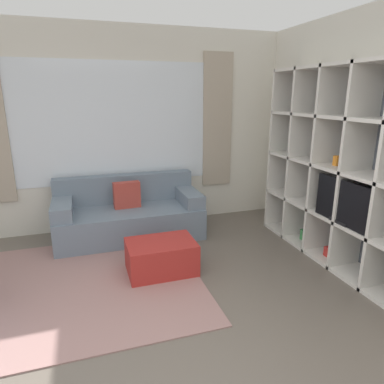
{
  "coord_description": "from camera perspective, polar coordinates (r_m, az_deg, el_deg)",
  "views": [
    {
      "loc": [
        -0.43,
        -1.42,
        1.83
      ],
      "look_at": [
        0.62,
        1.83,
        0.85
      ],
      "focal_mm": 32.0,
      "sensor_mm": 36.0,
      "label": 1
    }
  ],
  "objects": [
    {
      "name": "wall_back",
      "position": [
        4.81,
        -12.96,
        9.97
      ],
      "size": [
        6.01,
        0.11,
        2.7
      ],
      "color": "silver",
      "rests_on": "ground_plane"
    },
    {
      "name": "area_rug",
      "position": [
        3.7,
        -20.7,
        -14.64
      ],
      "size": [
        2.67,
        2.1,
        0.01
      ],
      "primitive_type": "cube",
      "color": "gray",
      "rests_on": "ground_plane"
    },
    {
      "name": "couch_main",
      "position": [
        4.61,
        -10.49,
        -3.78
      ],
      "size": [
        1.86,
        0.83,
        0.78
      ],
      "color": "slate",
      "rests_on": "ground_plane"
    },
    {
      "name": "shelving_unit",
      "position": [
        4.03,
        23.83,
        3.55
      ],
      "size": [
        0.42,
        2.27,
        2.14
      ],
      "color": "#515660",
      "rests_on": "ground_plane"
    },
    {
      "name": "wall_right",
      "position": [
        4.24,
        25.07,
        8.03
      ],
      "size": [
        0.07,
        4.52,
        2.7
      ],
      "primitive_type": "cube",
      "color": "silver",
      "rests_on": "ground_plane"
    },
    {
      "name": "ottoman",
      "position": [
        3.69,
        -5.15,
        -10.73
      ],
      "size": [
        0.71,
        0.49,
        0.35
      ],
      "color": "#A82823",
      "rests_on": "ground_plane"
    }
  ]
}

